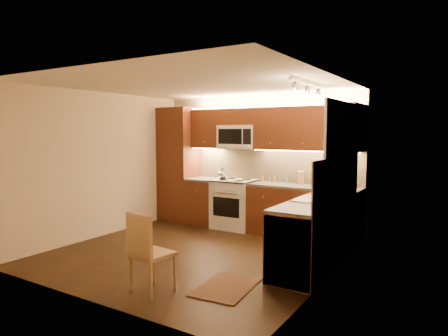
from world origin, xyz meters
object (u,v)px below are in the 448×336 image
Objects in this scene: microwave at (239,137)px; dining_chair at (152,252)px; knife_block at (301,178)px; soap_bottle at (345,190)px; toaster_oven at (331,179)px; sink at (320,193)px; kettle at (223,174)px; stove at (235,204)px.

microwave is 0.82× the size of dining_chair.
microwave is 1.41m from knife_block.
soap_bottle is (2.23, -0.85, -0.73)m from microwave.
toaster_oven is 1.03m from soap_bottle.
toaster_oven reaches higher than knife_block.
sink reaches higher than dining_chair.
toaster_oven is at bearing -6.28° from kettle.
dining_chair is (-1.04, -3.31, -0.56)m from toaster_oven.
kettle is 0.57× the size of toaster_oven.
sink is 1.54m from knife_block.
toaster_oven is at bearing 80.49° from dining_chair.
toaster_oven is 0.43× the size of dining_chair.
dining_chair is (0.95, -3.03, -0.57)m from kettle.
sink is at bearing 65.25° from dining_chair.
soap_bottle reaches higher than sink.
sink is 0.93× the size of dining_chair.
sink is at bearing -29.36° from stove.
stove is at bearing -90.00° from microwave.
microwave is at bearing 147.79° from sink.
kettle is at bearing 178.92° from soap_bottle.
knife_block is at bearing 9.47° from stove.
knife_block is at bearing 3.21° from microwave.
soap_bottle is at bearing -17.74° from stove.
stove is at bearing -179.47° from toaster_oven.
microwave is 3.42× the size of kettle.
kettle is at bearing -177.70° from toaster_oven.
sink is 1.34m from toaster_oven.
sink is 0.47m from soap_bottle.
toaster_oven is at bearing 1.99° from microwave.
toaster_oven is (1.76, 0.06, -0.70)m from microwave.
dining_chair is (-1.28, -1.99, -0.51)m from sink.
dining_chair is (-0.49, -3.32, -0.55)m from knife_block.
toaster_oven is 1.72× the size of knife_block.
kettle is 3.23m from dining_chair.
kettle is 2.53m from soap_bottle.
dining_chair is at bearing -77.45° from microwave.
kettle reaches higher than sink.
dining_chair is at bearing -76.92° from stove.
microwave is 3.56m from dining_chair.
kettle reaches higher than soap_bottle.
microwave is 2.48m from sink.
toaster_oven is at bearing 6.36° from stove.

